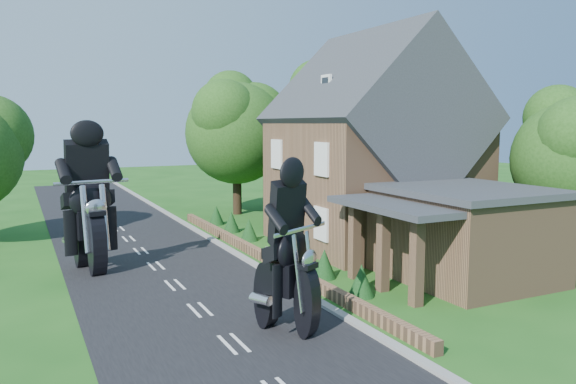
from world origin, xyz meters
name	(u,v)px	position (x,y,z in m)	size (l,w,h in m)	color
ground	(200,310)	(0.00, 0.00, 0.00)	(120.00, 120.00, 0.00)	#1B4E15
road	(200,310)	(0.00, 0.00, 0.01)	(7.00, 80.00, 0.02)	black
kerb	(304,293)	(3.65, 0.00, 0.06)	(0.30, 80.00, 0.12)	gray
garden_wall	(263,256)	(4.30, 5.00, 0.20)	(0.30, 22.00, 0.40)	#866044
house	(373,153)	(10.49, 6.00, 4.34)	(9.54, 8.64, 10.24)	#866044
annex	(463,232)	(9.87, -0.80, 1.77)	(7.05, 5.94, 3.44)	#866044
tree_house_right	(437,134)	(16.65, 8.62, 5.19)	(6.51, 6.00, 8.40)	black
tree_behind_house	(332,116)	(14.18, 16.14, 6.23)	(7.81, 7.20, 10.08)	black
tree_behind_left	(242,124)	(8.16, 17.13, 5.73)	(6.94, 6.40, 9.16)	black
shrub_a	(361,280)	(5.30, -1.00, 0.55)	(0.90, 0.90, 1.10)	#103413
shrub_b	(324,264)	(5.30, 1.50, 0.55)	(0.90, 0.90, 1.10)	#103413
shrub_c	(294,250)	(5.30, 4.00, 0.55)	(0.90, 0.90, 1.10)	#103413
shrub_d	(249,230)	(5.30, 9.00, 0.55)	(0.90, 0.90, 1.10)	#103413
shrub_e	(231,222)	(5.30, 11.50, 0.55)	(0.90, 0.90, 1.10)	#103413
shrub_f	(216,215)	(5.30, 14.00, 0.55)	(0.90, 0.90, 1.10)	#103413
motorcycle_lead	(287,307)	(1.63, -2.85, 0.73)	(0.40, 1.57, 1.46)	black
motorcycle_follow	(91,249)	(-2.45, 6.32, 0.88)	(0.48, 1.89, 1.76)	black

